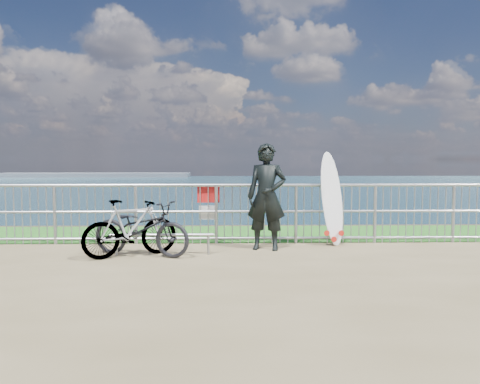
{
  "coord_description": "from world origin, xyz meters",
  "views": [
    {
      "loc": [
        -0.27,
        -7.12,
        1.58
      ],
      "look_at": [
        -0.06,
        1.2,
        1.0
      ],
      "focal_mm": 35.0,
      "sensor_mm": 36.0,
      "label": 1
    }
  ],
  "objects_px": {
    "surfboard": "(332,202)",
    "bicycle_far": "(131,228)",
    "bicycle_near": "(141,228)",
    "surfer": "(267,197)"
  },
  "relations": [
    {
      "from": "surfboard",
      "to": "bicycle_far",
      "type": "relative_size",
      "value": 1.11
    },
    {
      "from": "surfer",
      "to": "bicycle_near",
      "type": "xyz_separation_m",
      "value": [
        -2.1,
        -0.47,
        -0.48
      ]
    },
    {
      "from": "surfboard",
      "to": "bicycle_far",
      "type": "height_order",
      "value": "surfboard"
    },
    {
      "from": "bicycle_near",
      "to": "surfboard",
      "type": "bearing_deg",
      "value": -55.12
    },
    {
      "from": "surfer",
      "to": "bicycle_near",
      "type": "height_order",
      "value": "surfer"
    },
    {
      "from": "surfer",
      "to": "bicycle_far",
      "type": "xyz_separation_m",
      "value": [
        -2.25,
        -0.56,
        -0.46
      ]
    },
    {
      "from": "surfboard",
      "to": "bicycle_near",
      "type": "bearing_deg",
      "value": -164.61
    },
    {
      "from": "bicycle_near",
      "to": "bicycle_far",
      "type": "height_order",
      "value": "bicycle_far"
    },
    {
      "from": "bicycle_far",
      "to": "surfboard",
      "type": "bearing_deg",
      "value": -101.82
    },
    {
      "from": "surfboard",
      "to": "bicycle_near",
      "type": "height_order",
      "value": "surfboard"
    }
  ]
}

